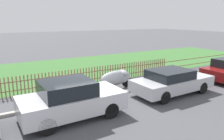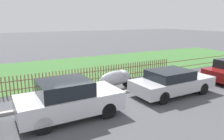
% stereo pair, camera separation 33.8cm
% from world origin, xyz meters
% --- Properties ---
extents(ground_plane, '(120.00, 120.00, 0.00)m').
position_xyz_m(ground_plane, '(0.00, 0.00, 0.00)').
color(ground_plane, '#4C4C51').
extents(kerb_stone, '(41.17, 0.20, 0.12)m').
position_xyz_m(kerb_stone, '(0.00, 0.10, 0.06)').
color(kerb_stone, '#B2ADA3').
rests_on(kerb_stone, ground).
extents(grass_strip, '(41.17, 9.07, 0.01)m').
position_xyz_m(grass_strip, '(0.00, 6.94, 0.01)').
color(grass_strip, '#3D7033').
rests_on(grass_strip, ground).
extents(park_fence, '(41.17, 0.05, 1.01)m').
position_xyz_m(park_fence, '(0.00, 2.41, 0.51)').
color(park_fence, olive).
rests_on(park_fence, ground).
extents(parked_car_navy_estate, '(3.96, 1.91, 1.50)m').
position_xyz_m(parked_car_navy_estate, '(-1.29, -1.34, 0.75)').
color(parked_car_navy_estate, silver).
rests_on(parked_car_navy_estate, ground).
extents(parked_car_red_compact, '(4.33, 1.88, 1.28)m').
position_xyz_m(parked_car_red_compact, '(4.07, -1.25, 0.66)').
color(parked_car_red_compact, '#BCBCC1').
rests_on(parked_car_red_compact, ground).
extents(covered_motorcycle, '(2.02, 0.71, 1.03)m').
position_xyz_m(covered_motorcycle, '(2.09, 0.86, 0.63)').
color(covered_motorcycle, black).
rests_on(covered_motorcycle, ground).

